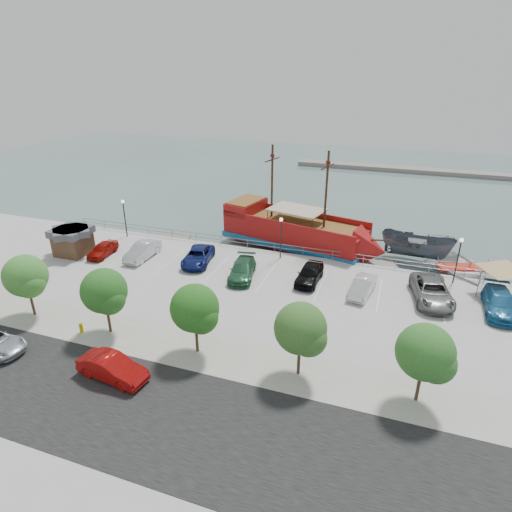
% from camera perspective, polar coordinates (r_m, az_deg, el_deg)
% --- Properties ---
extents(ground, '(160.00, 160.00, 0.00)m').
position_cam_1_polar(ground, '(37.86, 0.43, -5.53)').
color(ground, '#475A59').
extents(land_slab, '(100.00, 58.00, 1.20)m').
position_cam_1_polar(land_slab, '(23.49, -18.89, -29.03)').
color(land_slab, '#A0A09E').
rests_on(land_slab, ground).
extents(street, '(100.00, 8.00, 0.04)m').
position_cam_1_polar(street, '(25.61, -12.01, -20.35)').
color(street, black).
rests_on(street, land_slab).
extents(sidewalk, '(100.00, 4.00, 0.05)m').
position_cam_1_polar(sidewalk, '(29.55, -6.01, -12.87)').
color(sidewalk, gray).
rests_on(sidewalk, land_slab).
extents(seawall_railing, '(50.00, 0.06, 1.00)m').
position_cam_1_polar(seawall_railing, '(43.87, 3.74, 1.00)').
color(seawall_railing, gray).
rests_on(seawall_railing, land_slab).
extents(far_shore, '(40.00, 3.00, 0.80)m').
position_cam_1_polar(far_shore, '(88.07, 18.80, 10.88)').
color(far_shore, gray).
rests_on(far_shore, ground).
extents(pirate_ship, '(18.76, 8.95, 11.62)m').
position_cam_1_polar(pirate_ship, '(46.58, 6.57, 2.85)').
color(pirate_ship, maroon).
rests_on(pirate_ship, ground).
extents(patrol_boat, '(7.79, 4.24, 2.85)m').
position_cam_1_polar(patrol_boat, '(47.10, 20.58, 0.96)').
color(patrol_boat, '#474D57').
rests_on(patrol_boat, ground).
extents(speedboat, '(7.35, 8.62, 1.51)m').
position_cam_1_polar(speedboat, '(45.22, 25.44, -1.78)').
color(speedboat, white).
rests_on(speedboat, ground).
extents(dock_west, '(6.61, 4.04, 0.37)m').
position_cam_1_polar(dock_west, '(51.32, -12.36, 2.37)').
color(dock_west, slate).
rests_on(dock_west, ground).
extents(dock_mid, '(6.88, 4.15, 0.38)m').
position_cam_1_polar(dock_mid, '(44.48, 14.03, -1.27)').
color(dock_mid, gray).
rests_on(dock_mid, ground).
extents(dock_east, '(7.13, 4.13, 0.39)m').
position_cam_1_polar(dock_east, '(44.83, 25.34, -2.79)').
color(dock_east, '#67625D').
rests_on(dock_east, ground).
extents(shed, '(3.36, 3.36, 2.76)m').
position_cam_1_polar(shed, '(47.20, -23.26, 1.94)').
color(shed, '#533724').
rests_on(shed, land_slab).
extents(canopy_tent, '(5.69, 5.69, 3.77)m').
position_cam_1_polar(canopy_tent, '(40.23, 30.43, -0.42)').
color(canopy_tent, slate).
rests_on(canopy_tent, land_slab).
extents(street_sedan, '(4.76, 2.13, 1.52)m').
position_cam_1_polar(street_sedan, '(28.49, -18.62, -13.95)').
color(street_sedan, '#9E0C0B').
rests_on(street_sedan, street).
extents(fire_hydrant, '(0.29, 0.29, 0.82)m').
position_cam_1_polar(fire_hydrant, '(33.65, -22.29, -8.83)').
color(fire_hydrant, '#C7AE00').
rests_on(fire_hydrant, sidewalk).
extents(lamp_post_left, '(0.36, 0.36, 4.28)m').
position_cam_1_polar(lamp_post_left, '(49.53, -17.18, 5.67)').
color(lamp_post_left, black).
rests_on(lamp_post_left, land_slab).
extents(lamp_post_mid, '(0.36, 0.36, 4.28)m').
position_cam_1_polar(lamp_post_mid, '(41.81, 3.34, 3.38)').
color(lamp_post_mid, black).
rests_on(lamp_post_mid, land_slab).
extents(lamp_post_right, '(0.36, 0.36, 4.28)m').
position_cam_1_polar(lamp_post_right, '(40.81, 25.45, 0.42)').
color(lamp_post_right, black).
rests_on(lamp_post_right, land_slab).
extents(tree_b, '(3.30, 3.20, 5.00)m').
position_cam_1_polar(tree_b, '(36.05, -28.28, -2.56)').
color(tree_b, '#473321').
rests_on(tree_b, sidewalk).
extents(tree_c, '(3.30, 3.20, 5.00)m').
position_cam_1_polar(tree_c, '(31.51, -19.45, -4.65)').
color(tree_c, '#473321').
rests_on(tree_c, sidewalk).
extents(tree_d, '(3.30, 3.20, 5.00)m').
position_cam_1_polar(tree_d, '(27.99, -7.96, -7.19)').
color(tree_d, '#473321').
rests_on(tree_d, sidewalk).
extents(tree_e, '(3.30, 3.20, 5.00)m').
position_cam_1_polar(tree_e, '(25.93, 6.21, -9.88)').
color(tree_e, '#473321').
rests_on(tree_e, sidewalk).
extents(tree_f, '(3.30, 3.20, 5.00)m').
position_cam_1_polar(tree_f, '(25.67, 21.92, -12.13)').
color(tree_f, '#473321').
rests_on(tree_f, sidewalk).
extents(parked_car_a, '(1.93, 4.12, 1.36)m').
position_cam_1_polar(parked_car_a, '(45.93, -19.76, 0.85)').
color(parked_car_a, '#960F08').
rests_on(parked_car_a, land_slab).
extents(parked_car_b, '(1.67, 4.75, 1.57)m').
position_cam_1_polar(parked_car_b, '(44.07, -14.91, 0.66)').
color(parked_car_b, '#BABDC0').
rests_on(parked_car_b, land_slab).
extents(parked_car_c, '(3.29, 5.51, 1.44)m').
position_cam_1_polar(parked_car_c, '(41.93, -7.75, -0.04)').
color(parked_car_c, navy).
rests_on(parked_car_c, land_slab).
extents(parked_car_d, '(3.04, 5.43, 1.49)m').
position_cam_1_polar(parked_car_d, '(38.80, -1.83, -1.84)').
color(parked_car_d, '#275B3A').
rests_on(parked_car_d, land_slab).
extents(parked_car_e, '(2.04, 4.73, 1.59)m').
position_cam_1_polar(parked_car_e, '(38.25, 7.14, -2.35)').
color(parked_car_e, black).
rests_on(parked_car_e, land_slab).
extents(parked_car_f, '(2.18, 4.49, 1.42)m').
position_cam_1_polar(parked_car_f, '(37.10, 14.00, -3.97)').
color(parked_car_f, silver).
rests_on(parked_car_f, land_slab).
extents(parked_car_g, '(3.80, 6.43, 1.68)m').
position_cam_1_polar(parked_car_g, '(37.87, 22.40, -4.35)').
color(parked_car_g, slate).
rests_on(parked_car_g, land_slab).
extents(parked_car_h, '(2.25, 5.48, 1.59)m').
position_cam_1_polar(parked_car_h, '(38.49, 29.76, -5.46)').
color(parked_car_h, '#1D5D8C').
rests_on(parked_car_h, land_slab).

